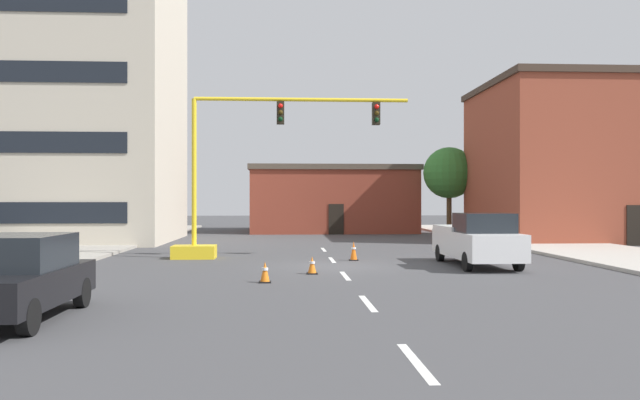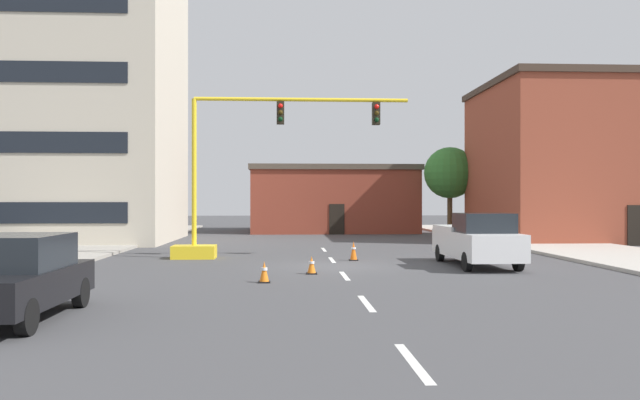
{
  "view_description": "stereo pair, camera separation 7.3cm",
  "coord_description": "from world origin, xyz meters",
  "px_view_note": "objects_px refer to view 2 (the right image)",
  "views": [
    {
      "loc": [
        -2.01,
        -23.48,
        2.44
      ],
      "look_at": [
        -0.42,
        3.9,
        2.47
      ],
      "focal_mm": 35.66,
      "sensor_mm": 36.0,
      "label": 1
    },
    {
      "loc": [
        -1.93,
        -23.48,
        2.44
      ],
      "look_at": [
        -0.42,
        3.9,
        2.47
      ],
      "focal_mm": 35.66,
      "sensor_mm": 36.0,
      "label": 2
    }
  ],
  "objects_px": {
    "tree_right_far": "(450,173)",
    "traffic_cone_roadside_a": "(312,265)",
    "traffic_cone_roadside_b": "(264,272)",
    "traffic_signal_gantry": "(226,204)",
    "sedan_black_near_left": "(16,277)",
    "traffic_cone_roadside_c": "(354,251)",
    "pickup_truck_white": "(477,240)"
  },
  "relations": [
    {
      "from": "tree_right_far",
      "to": "traffic_cone_roadside_c",
      "type": "bearing_deg",
      "value": -115.43
    },
    {
      "from": "pickup_truck_white",
      "to": "traffic_cone_roadside_b",
      "type": "bearing_deg",
      "value": -150.72
    },
    {
      "from": "tree_right_far",
      "to": "sedan_black_near_left",
      "type": "relative_size",
      "value": 1.39
    },
    {
      "from": "sedan_black_near_left",
      "to": "traffic_cone_roadside_c",
      "type": "bearing_deg",
      "value": 56.34
    },
    {
      "from": "traffic_signal_gantry",
      "to": "tree_right_far",
      "type": "xyz_separation_m",
      "value": [
        14.2,
        17.43,
        2.1
      ]
    },
    {
      "from": "sedan_black_near_left",
      "to": "traffic_cone_roadside_c",
      "type": "xyz_separation_m",
      "value": [
        8.29,
        12.44,
        -0.5
      ]
    },
    {
      "from": "traffic_cone_roadside_a",
      "to": "traffic_cone_roadside_b",
      "type": "xyz_separation_m",
      "value": [
        -1.5,
        -2.14,
        0.02
      ]
    },
    {
      "from": "tree_right_far",
      "to": "traffic_cone_roadside_a",
      "type": "bearing_deg",
      "value": -114.81
    },
    {
      "from": "traffic_signal_gantry",
      "to": "traffic_cone_roadside_a",
      "type": "xyz_separation_m",
      "value": [
        3.38,
        -5.96,
        -2.01
      ]
    },
    {
      "from": "tree_right_far",
      "to": "traffic_cone_roadside_b",
      "type": "xyz_separation_m",
      "value": [
        -12.32,
        -25.53,
        -4.09
      ]
    },
    {
      "from": "tree_right_far",
      "to": "traffic_cone_roadside_c",
      "type": "distance_m",
      "value": 21.12
    },
    {
      "from": "traffic_signal_gantry",
      "to": "traffic_cone_roadside_a",
      "type": "bearing_deg",
      "value": -60.41
    },
    {
      "from": "pickup_truck_white",
      "to": "traffic_cone_roadside_b",
      "type": "xyz_separation_m",
      "value": [
        -7.76,
        -4.35,
        -0.66
      ]
    },
    {
      "from": "sedan_black_near_left",
      "to": "traffic_cone_roadside_b",
      "type": "relative_size",
      "value": 7.1
    },
    {
      "from": "pickup_truck_white",
      "to": "sedan_black_near_left",
      "type": "height_order",
      "value": "pickup_truck_white"
    },
    {
      "from": "sedan_black_near_left",
      "to": "tree_right_far",
      "type": "bearing_deg",
      "value": 61.12
    },
    {
      "from": "traffic_signal_gantry",
      "to": "pickup_truck_white",
      "type": "distance_m",
      "value": 10.43
    },
    {
      "from": "traffic_signal_gantry",
      "to": "pickup_truck_white",
      "type": "relative_size",
      "value": 1.84
    },
    {
      "from": "traffic_cone_roadside_a",
      "to": "traffic_cone_roadside_b",
      "type": "relative_size",
      "value": 0.94
    },
    {
      "from": "tree_right_far",
      "to": "traffic_cone_roadside_b",
      "type": "distance_m",
      "value": 28.64
    },
    {
      "from": "tree_right_far",
      "to": "traffic_cone_roadside_b",
      "type": "relative_size",
      "value": 9.85
    },
    {
      "from": "sedan_black_near_left",
      "to": "traffic_cone_roadside_b",
      "type": "height_order",
      "value": "sedan_black_near_left"
    },
    {
      "from": "pickup_truck_white",
      "to": "traffic_cone_roadside_b",
      "type": "relative_size",
      "value": 8.56
    },
    {
      "from": "traffic_signal_gantry",
      "to": "traffic_cone_roadside_a",
      "type": "relative_size",
      "value": 16.79
    },
    {
      "from": "pickup_truck_white",
      "to": "traffic_cone_roadside_c",
      "type": "xyz_separation_m",
      "value": [
        -4.35,
        2.45,
        -0.59
      ]
    },
    {
      "from": "tree_right_far",
      "to": "traffic_cone_roadside_a",
      "type": "xyz_separation_m",
      "value": [
        -10.81,
        -23.39,
        -4.11
      ]
    },
    {
      "from": "traffic_signal_gantry",
      "to": "traffic_cone_roadside_b",
      "type": "height_order",
      "value": "traffic_signal_gantry"
    },
    {
      "from": "tree_right_far",
      "to": "traffic_cone_roadside_c",
      "type": "height_order",
      "value": "tree_right_far"
    },
    {
      "from": "tree_right_far",
      "to": "traffic_cone_roadside_a",
      "type": "distance_m",
      "value": 26.1
    },
    {
      "from": "traffic_cone_roadside_b",
      "to": "traffic_cone_roadside_c",
      "type": "xyz_separation_m",
      "value": [
        3.41,
        6.8,
        0.08
      ]
    },
    {
      "from": "sedan_black_near_left",
      "to": "traffic_cone_roadside_c",
      "type": "relative_size",
      "value": 5.72
    },
    {
      "from": "traffic_cone_roadside_b",
      "to": "pickup_truck_white",
      "type": "bearing_deg",
      "value": 29.28
    }
  ]
}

